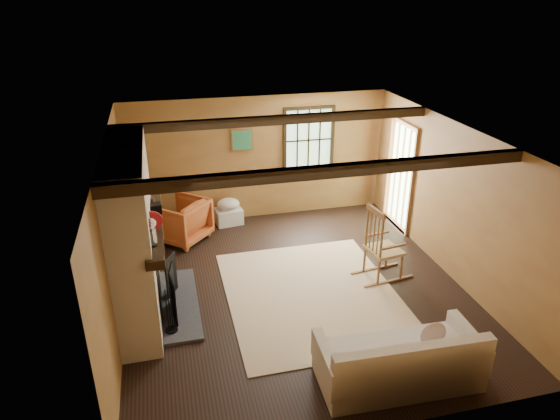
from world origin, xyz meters
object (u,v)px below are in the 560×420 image
object	(u,v)px
rocking_chair	(382,248)
armchair	(181,220)
sofa	(400,364)
fireplace	(136,242)
laundry_basket	(229,216)

from	to	relation	value
rocking_chair	armchair	size ratio (longest dim) A/B	1.43
sofa	armchair	world-z (taller)	armchair
fireplace	laundry_basket	world-z (taller)	fireplace
laundry_basket	armchair	world-z (taller)	armchair
armchair	sofa	bearing A→B (deg)	70.33
rocking_chair	armchair	world-z (taller)	rocking_chair
rocking_chair	sofa	distance (m)	2.34
fireplace	armchair	bearing A→B (deg)	72.14
rocking_chair	armchair	bearing A→B (deg)	47.30
rocking_chair	fireplace	bearing A→B (deg)	82.17
fireplace	armchair	distance (m)	2.28
armchair	fireplace	bearing A→B (deg)	24.76
rocking_chair	laundry_basket	xyz separation A→B (m)	(-2.04, 2.51, -0.36)
armchair	laundry_basket	bearing A→B (deg)	160.31
laundry_basket	fireplace	bearing A→B (deg)	-121.96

